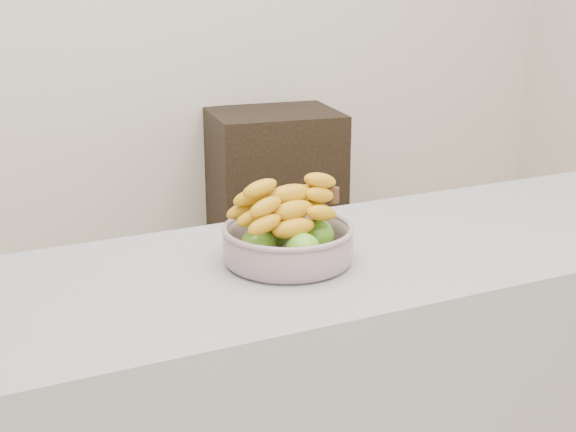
# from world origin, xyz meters

# --- Properties ---
(cabinet) EXTENTS (0.56, 0.47, 0.91)m
(cabinet) POSITION_xyz_m (0.52, 1.78, 0.45)
(cabinet) COLOR black
(cabinet) RESTS_ON ground
(fruit_bowl) EXTENTS (0.27, 0.27, 0.17)m
(fruit_bowl) POSITION_xyz_m (-0.14, 0.27, 0.95)
(fruit_bowl) COLOR #A3B5C4
(fruit_bowl) RESTS_ON counter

